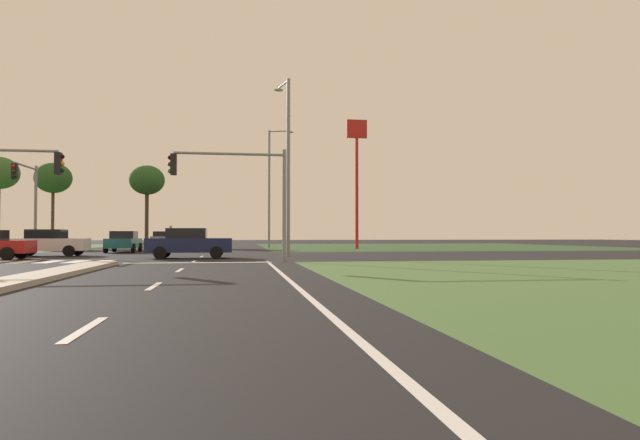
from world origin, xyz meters
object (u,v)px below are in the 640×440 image
Objects in this scene: traffic_signal_near_right at (240,183)px; traffic_signal_far_left at (28,192)px; street_lamp_second at (287,158)px; treeline_third at (53,178)px; car_white_third at (49,242)px; car_grey_fourth at (162,239)px; car_teal_second at (124,241)px; street_lamp_third at (271,183)px; treeline_fourth at (147,181)px; fastfood_pole_sign at (357,155)px; pedestrian_at_median at (171,234)px; car_navy_sixth at (189,243)px.

traffic_signal_far_left is (-13.18, 11.87, 0.31)m from traffic_signal_near_right.
street_lamp_second reaches higher than treeline_third.
car_white_third is 29.38m from treeline_third.
street_lamp_second is at bearing 110.87° from car_grey_fourth.
car_grey_fourth reaches higher than car_teal_second.
treeline_third is (-11.37, 1.88, 6.36)m from car_grey_fourth.
street_lamp_third is 16.64m from treeline_fourth.
fastfood_pole_sign is 1.29× the size of treeline_third.
pedestrian_at_median is 17.29m from fastfood_pole_sign.
car_grey_fourth is 30.24m from car_navy_sixth.
treeline_third reaches higher than car_navy_sixth.
street_lamp_third is at bearing -27.08° from treeline_third.
treeline_fourth is (-9.64, 35.51, 3.41)m from traffic_signal_near_right.
car_grey_fourth is at bearing 103.03° from traffic_signal_near_right.
traffic_signal_far_left is 3.11× the size of pedestrian_at_median.
traffic_signal_near_right is at bearing 117.84° from car_teal_second.
treeline_fourth is at bearing -3.10° from treeline_third.
car_teal_second is 0.48× the size of treeline_third.
car_white_third is at bearing 66.13° from car_teal_second.
pedestrian_at_median reaches higher than car_teal_second.
traffic_signal_near_right reaches higher than car_white_third.
street_lamp_second is at bearing 80.09° from car_white_third.
car_navy_sixth is 21.65m from street_lamp_third.
traffic_signal_far_left is at bearing -156.74° from fastfood_pole_sign.
treeline_fourth is at bearing -38.03° from car_grey_fourth.
fastfood_pole_sign is at bearing 64.30° from street_lamp_second.
traffic_signal_far_left is 0.54× the size of street_lamp_third.
car_navy_sixth is at bearing -77.23° from treeline_fourth.
car_navy_sixth is at bearing 120.62° from traffic_signal_near_right.
car_teal_second is 1.01× the size of car_grey_fourth.
car_white_third is 0.79× the size of traffic_signal_near_right.
street_lamp_third is (2.94, 24.67, 2.33)m from traffic_signal_near_right.
street_lamp_second reaches higher than treeline_fourth.
car_teal_second is 2.28× the size of pedestrian_at_median.
street_lamp_second is 16.31m from pedestrian_at_median.
street_lamp_second is 1.16× the size of treeline_third.
street_lamp_third is at bearing 159.87° from fastfood_pole_sign.
treeline_fourth is (-1.74, 1.36, 6.20)m from car_grey_fourth.
traffic_signal_near_right is (7.99, -15.12, 2.84)m from car_teal_second.
treeline_third is at bearing -152.20° from car_navy_sixth.
street_lamp_second is (2.74, 6.23, 2.03)m from traffic_signal_near_right.
car_white_third is at bearing 84.13° from pedestrian_at_median.
traffic_signal_far_left is at bearing -75.83° from treeline_third.
treeline_third is at bearing 152.92° from street_lamp_third.
car_navy_sixth is 36.35m from treeline_third.
pedestrian_at_median is (2.68, 4.60, 0.51)m from car_teal_second.
pedestrian_at_median is (-8.05, 13.50, -4.36)m from street_lamp_second.
traffic_signal_near_right is at bearing 125.77° from pedestrian_at_median.
treeline_third is (-22.22, 11.36, 1.24)m from street_lamp_third.
car_grey_fourth is 14.66m from pedestrian_at_median.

